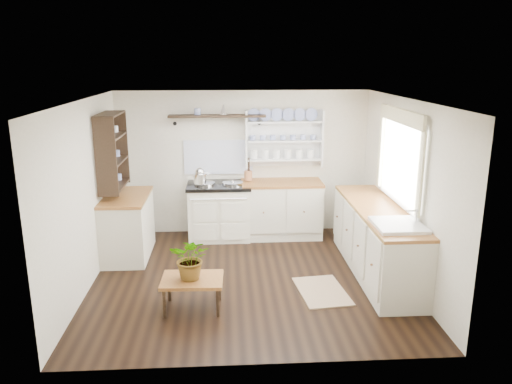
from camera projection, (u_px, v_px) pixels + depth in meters
floor at (249, 278)px, 6.51m from camera, size 4.00×3.80×0.01m
wall_back at (243, 163)px, 8.04m from camera, size 4.00×0.02×2.30m
wall_right at (406, 191)px, 6.33m from camera, size 0.02×3.80×2.30m
wall_left at (85, 196)px, 6.09m from camera, size 0.02×3.80×2.30m
ceiling at (248, 100)px, 5.92m from camera, size 4.00×3.80×0.01m
window at (400, 157)px, 6.37m from camera, size 0.08×1.55×1.22m
aga_cooker at (219, 211)px, 7.88m from camera, size 0.99×0.69×0.91m
back_cabinets at (281, 208)px, 7.97m from camera, size 1.27×0.63×0.90m
right_cabinets at (377, 240)px, 6.59m from camera, size 0.62×2.43×0.90m
belfast_sink at (398, 235)px, 5.78m from camera, size 0.55×0.60×0.45m
left_cabinets at (128, 225)px, 7.16m from camera, size 0.62×1.13×0.90m
plate_rack at (284, 138)px, 7.94m from camera, size 1.20×0.22×0.90m
high_shelf at (217, 117)px, 7.71m from camera, size 1.50×0.29×0.16m
left_shelving at (112, 151)px, 6.87m from camera, size 0.28×0.80×1.05m
kettle at (200, 176)px, 7.60m from camera, size 0.19×0.19×0.24m
utensil_crock at (248, 176)px, 7.88m from camera, size 0.13×0.13×0.15m
center_table at (192, 282)px, 5.64m from camera, size 0.70×0.51×0.37m
potted_plant at (191, 258)px, 5.57m from camera, size 0.52×0.47×0.49m
floor_rug at (322, 291)px, 6.13m from camera, size 0.64×0.91×0.02m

